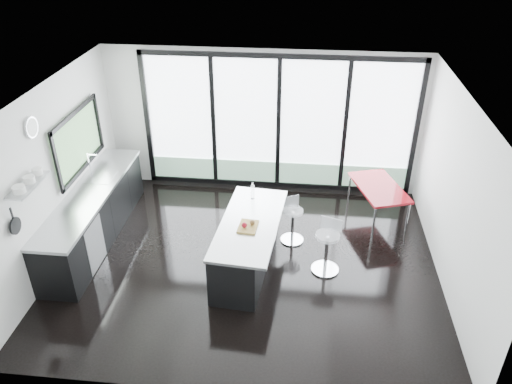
# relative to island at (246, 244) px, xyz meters

# --- Properties ---
(floor) EXTENTS (6.00, 5.00, 0.00)m
(floor) POSITION_rel_island_xyz_m (0.02, 0.09, -0.43)
(floor) COLOR black
(floor) RESTS_ON ground
(ceiling) EXTENTS (6.00, 5.00, 0.00)m
(ceiling) POSITION_rel_island_xyz_m (0.02, 0.09, 2.37)
(ceiling) COLOR white
(ceiling) RESTS_ON wall_back
(wall_back) EXTENTS (6.00, 0.09, 2.80)m
(wall_back) POSITION_rel_island_xyz_m (0.29, 2.56, 0.84)
(wall_back) COLOR silver
(wall_back) RESTS_ON ground
(wall_front) EXTENTS (6.00, 0.00, 2.80)m
(wall_front) POSITION_rel_island_xyz_m (0.02, -2.41, 0.97)
(wall_front) COLOR silver
(wall_front) RESTS_ON ground
(wall_left) EXTENTS (0.26, 5.00, 2.80)m
(wall_left) POSITION_rel_island_xyz_m (-2.95, 0.36, 1.13)
(wall_left) COLOR silver
(wall_left) RESTS_ON ground
(wall_right) EXTENTS (0.00, 5.00, 2.80)m
(wall_right) POSITION_rel_island_xyz_m (3.02, 0.09, 0.97)
(wall_right) COLOR silver
(wall_right) RESTS_ON ground
(counter_cabinets) EXTENTS (0.69, 3.24, 1.36)m
(counter_cabinets) POSITION_rel_island_xyz_m (-2.65, 0.49, 0.03)
(counter_cabinets) COLOR black
(counter_cabinets) RESTS_ON floor
(island) EXTENTS (1.04, 2.14, 1.10)m
(island) POSITION_rel_island_xyz_m (0.00, 0.00, 0.00)
(island) COLOR black
(island) RESTS_ON floor
(bar_stool_near) EXTENTS (0.55, 0.55, 0.69)m
(bar_stool_near) POSITION_rel_island_xyz_m (1.26, 0.02, -0.08)
(bar_stool_near) COLOR silver
(bar_stool_near) RESTS_ON floor
(bar_stool_far) EXTENTS (0.52, 0.52, 0.63)m
(bar_stool_far) POSITION_rel_island_xyz_m (0.70, 0.76, -0.12)
(bar_stool_far) COLOR silver
(bar_stool_far) RESTS_ON floor
(red_table) EXTENTS (1.07, 1.41, 0.67)m
(red_table) POSITION_rel_island_xyz_m (2.19, 1.62, -0.09)
(red_table) COLOR maroon
(red_table) RESTS_ON floor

